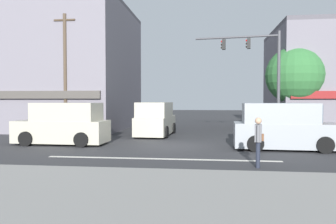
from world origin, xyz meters
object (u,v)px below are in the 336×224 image
at_px(utility_pole_near_left, 65,73).
at_px(van_crossing_rightbound, 156,120).
at_px(van_crossing_center, 64,125).
at_px(street_tree, 295,75).
at_px(traffic_light_mast, 261,67).
at_px(pedestrian_foreground_with_bag, 258,139).
at_px(van_parked_curbside, 284,127).

distance_m(utility_pole_near_left, van_crossing_rightbound, 6.51).
xyz_separation_m(van_crossing_rightbound, van_crossing_center, (-4.00, -4.67, 0.00)).
bearing_deg(street_tree, traffic_light_mast, -126.34).
distance_m(van_crossing_rightbound, pedestrian_foreground_with_bag, 10.61).
height_order(traffic_light_mast, pedestrian_foreground_with_bag, traffic_light_mast).
bearing_deg(street_tree, van_parked_curbside, -107.26).
height_order(van_crossing_center, van_parked_curbside, same).
height_order(traffic_light_mast, van_crossing_rightbound, traffic_light_mast).
xyz_separation_m(traffic_light_mast, van_parked_curbside, (0.37, -4.15, -3.17)).
relative_size(van_crossing_rightbound, van_crossing_center, 1.01).
relative_size(traffic_light_mast, van_crossing_rightbound, 1.32).
distance_m(street_tree, pedestrian_foreground_with_bag, 13.33).
bearing_deg(traffic_light_mast, pedestrian_foreground_with_bag, -99.42).
bearing_deg(van_crossing_center, utility_pole_near_left, 112.91).
distance_m(van_crossing_rightbound, van_crossing_center, 6.15).
xyz_separation_m(street_tree, utility_pole_near_left, (-14.97, -3.43, 0.06)).
xyz_separation_m(utility_pole_near_left, van_crossing_center, (1.75, -4.13, -3.01)).
bearing_deg(utility_pole_near_left, street_tree, 12.90).
bearing_deg(van_crossing_rightbound, street_tree, 17.38).
xyz_separation_m(traffic_light_mast, pedestrian_foreground_with_bag, (-1.39, -8.35, -3.22)).
height_order(street_tree, pedestrian_foreground_with_bag, street_tree).
relative_size(van_crossing_rightbound, pedestrian_foreground_with_bag, 2.81).
bearing_deg(van_parked_curbside, utility_pole_near_left, 159.61).
bearing_deg(pedestrian_foreground_with_bag, van_parked_curbside, 67.30).
xyz_separation_m(van_parked_curbside, pedestrian_foreground_with_bag, (-1.76, -4.20, -0.05)).
bearing_deg(utility_pole_near_left, van_crossing_rightbound, 5.38).
distance_m(traffic_light_mast, van_crossing_center, 11.42).
relative_size(street_tree, van_crossing_rightbound, 1.27).
relative_size(van_crossing_rightbound, van_parked_curbside, 1.00).
relative_size(street_tree, van_parked_curbside, 1.27).
distance_m(traffic_light_mast, van_parked_curbside, 5.24).
xyz_separation_m(van_crossing_center, pedestrian_foreground_with_bag, (8.96, -4.71, -0.05)).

